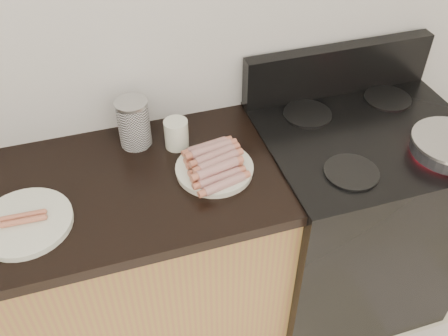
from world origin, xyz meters
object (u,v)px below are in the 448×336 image
object	(u,v)px
side_plate	(25,223)
canister	(134,123)
main_plate	(214,170)
mug	(176,134)
stove	(349,219)

from	to	relation	value
side_plate	canister	size ratio (longest dim) A/B	1.59
main_plate	mug	distance (m)	0.20
canister	stove	bearing A→B (deg)	-14.63
stove	canister	size ratio (longest dim) A/B	5.23
stove	main_plate	distance (m)	0.74
side_plate	mug	world-z (taller)	mug
canister	mug	bearing A→B (deg)	-23.39
mug	side_plate	bearing A→B (deg)	-156.08
mug	stove	bearing A→B (deg)	-12.81
stove	canister	bearing A→B (deg)	165.37
main_plate	canister	size ratio (longest dim) A/B	1.45
main_plate	mug	world-z (taller)	mug
main_plate	side_plate	world-z (taller)	side_plate
stove	mug	xyz separation A→B (m)	(-0.67, 0.15, 0.50)
stove	mug	world-z (taller)	mug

